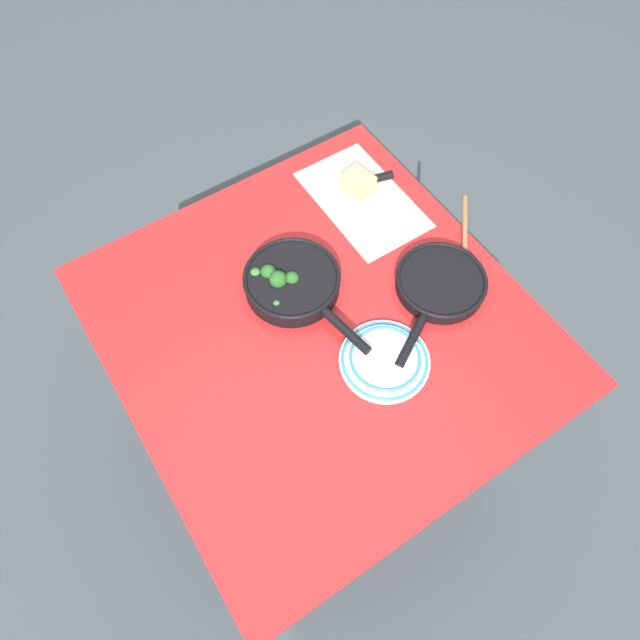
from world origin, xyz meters
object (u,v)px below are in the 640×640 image
Objects in this scene: skillet_eggs at (440,284)px; wooden_spoon at (465,255)px; cheese_block at (358,183)px; grater_knife at (366,182)px; dinner_plate_stack at (385,360)px; skillet_broccoli at (291,282)px.

skillet_eggs is 0.13m from wooden_spoon.
skillet_eggs reaches higher than wooden_spoon.
cheese_block is (0.40, -0.02, 0.01)m from skillet_eggs.
grater_knife reaches higher than wooden_spoon.
dinner_plate_stack is (-0.14, 0.37, 0.00)m from wooden_spoon.
cheese_block reaches higher than skillet_eggs.
skillet_eggs is (-0.21, -0.33, -0.01)m from skillet_broccoli.
dinner_plate_stack is (-0.10, 0.25, -0.01)m from skillet_eggs.
wooden_spoon is at bearing -69.90° from dinner_plate_stack.
skillet_eggs is 1.63× the size of dinner_plate_stack.
skillet_broccoli is at bearing -70.10° from wooden_spoon.
skillet_broccoli is 0.40m from cheese_block.
grater_knife is at bearing -126.34° from skillet_eggs.
wooden_spoon is 2.76× the size of cheese_block.
skillet_broccoli is 0.43m from grater_knife.
dinner_plate_stack is at bearing 4.57° from skillet_broccoli.
wooden_spoon is 1.14× the size of grater_knife.
dinner_plate_stack is (-0.50, 0.27, -0.01)m from cheese_block.
skillet_broccoli is 4.15× the size of cheese_block.
dinner_plate_stack is at bearing 151.51° from cheese_block.
skillet_eggs reaches higher than dinner_plate_stack.
skillet_broccoli reaches higher than cheese_block.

